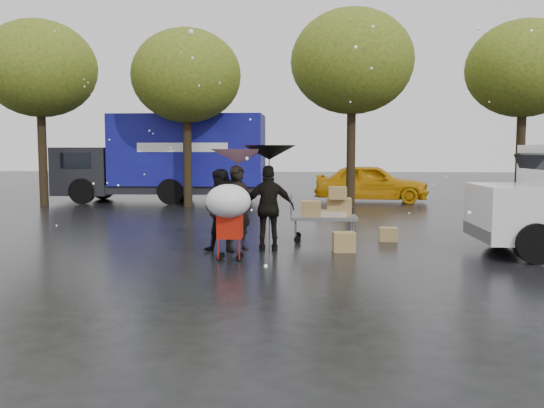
# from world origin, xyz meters

# --- Properties ---
(ground) EXTENTS (90.00, 90.00, 0.00)m
(ground) POSITION_xyz_m (0.00, 0.00, 0.00)
(ground) COLOR black
(ground) RESTS_ON ground
(person_pink) EXTENTS (0.75, 0.76, 1.77)m
(person_pink) POSITION_xyz_m (-0.49, 0.80, 0.89)
(person_pink) COLOR black
(person_pink) RESTS_ON ground
(person_middle) EXTENTS (0.91, 0.75, 1.71)m
(person_middle) POSITION_xyz_m (-0.79, 0.53, 0.85)
(person_middle) COLOR black
(person_middle) RESTS_ON ground
(person_black) EXTENTS (1.08, 0.52, 1.78)m
(person_black) POSITION_xyz_m (0.14, 0.80, 0.89)
(person_black) COLOR black
(person_black) RESTS_ON ground
(umbrella_pink) EXTENTS (1.17, 1.17, 2.12)m
(umbrella_pink) POSITION_xyz_m (-0.49, 0.80, 1.96)
(umbrella_pink) COLOR #4C4C4C
(umbrella_pink) RESTS_ON ground
(umbrella_black) EXTENTS (1.10, 1.10, 2.19)m
(umbrella_black) POSITION_xyz_m (0.14, 0.80, 2.04)
(umbrella_black) COLOR #4C4C4C
(umbrella_black) RESTS_ON ground
(vendor_cart) EXTENTS (1.52, 0.80, 1.27)m
(vendor_cart) POSITION_xyz_m (1.40, 2.09, 0.73)
(vendor_cart) COLOR slate
(vendor_cart) RESTS_ON ground
(shopping_cart) EXTENTS (0.84, 0.84, 1.46)m
(shopping_cart) POSITION_xyz_m (-0.53, -0.45, 1.06)
(shopping_cart) COLOR #BA1A0A
(shopping_cart) RESTS_ON ground
(blue_truck) EXTENTS (8.30, 2.60, 3.50)m
(blue_truck) POSITION_xyz_m (-4.68, 11.95, 1.76)
(blue_truck) COLOR navy
(blue_truck) RESTS_ON ground
(box_ground_near) EXTENTS (0.48, 0.40, 0.41)m
(box_ground_near) POSITION_xyz_m (1.69, 0.74, 0.20)
(box_ground_near) COLOR olive
(box_ground_near) RESTS_ON ground
(box_ground_far) EXTENTS (0.43, 0.34, 0.32)m
(box_ground_far) POSITION_xyz_m (2.80, 2.20, 0.16)
(box_ground_far) COLOR olive
(box_ground_far) RESTS_ON ground
(yellow_taxi) EXTENTS (4.75, 2.44, 1.55)m
(yellow_taxi) POSITION_xyz_m (3.53, 12.39, 0.77)
(yellow_taxi) COLOR orange
(yellow_taxi) RESTS_ON ground
(tree_row) EXTENTS (21.60, 4.40, 7.12)m
(tree_row) POSITION_xyz_m (-0.47, 10.00, 5.02)
(tree_row) COLOR black
(tree_row) RESTS_ON ground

